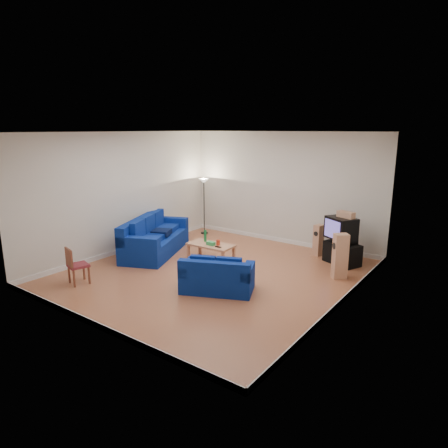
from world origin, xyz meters
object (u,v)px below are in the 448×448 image
Objects in this scene: coffee_table at (211,246)px; tv_stand at (342,253)px; television at (341,228)px; sofa_three_seat at (153,240)px; sofa_loveseat at (217,279)px.

coffee_table is 1.38× the size of tv_stand.
television is (-0.06, -0.04, 0.64)m from tv_stand.
sofa_three_seat is 1.69m from coffee_table.
sofa_three_seat is 4.86m from television.
sofa_loveseat is 2.00m from coffee_table.
sofa_three_seat is at bearing -123.27° from television.
coffee_table is (1.63, 0.41, 0.02)m from sofa_three_seat.
coffee_table is at bearing -117.36° from television.
coffee_table is at bearing 80.54° from sofa_three_seat.
television reaches higher than tv_stand.
sofa_loveseat is 1.91× the size of tv_stand.
television is at bearing 41.77° from sofa_loveseat.
sofa_loveseat is (2.96, -1.09, -0.08)m from sofa_three_seat.
tv_stand is at bearing 64.09° from television.
sofa_three_seat is at bearing 135.56° from sofa_loveseat.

